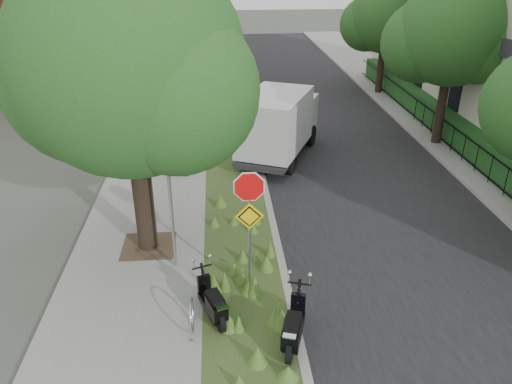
% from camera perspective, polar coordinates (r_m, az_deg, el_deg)
% --- Properties ---
extents(ground, '(120.00, 120.00, 0.00)m').
position_cam_1_polar(ground, '(11.75, 6.51, -13.14)').
color(ground, '#4C5147').
rests_on(ground, ground).
extents(sidewalk_near, '(3.50, 60.00, 0.12)m').
position_cam_1_polar(sidewalk_near, '(20.39, -10.60, 4.61)').
color(sidewalk_near, gray).
rests_on(sidewalk_near, ground).
extents(verge, '(2.00, 60.00, 0.12)m').
position_cam_1_polar(verge, '(20.27, -2.83, 4.92)').
color(verge, '#384E21').
rests_on(verge, ground).
extents(kerb_near, '(0.20, 60.00, 0.13)m').
position_cam_1_polar(kerb_near, '(20.32, 0.00, 5.02)').
color(kerb_near, '#9E9991').
rests_on(kerb_near, ground).
extents(road, '(7.00, 60.00, 0.01)m').
position_cam_1_polar(road, '(20.90, 9.65, 5.07)').
color(road, black).
rests_on(road, ground).
extents(kerb_far, '(0.20, 60.00, 0.13)m').
position_cam_1_polar(kerb_far, '(21.98, 18.59, 5.28)').
color(kerb_far, '#9E9991').
rests_on(kerb_far, ground).
extents(footpath_far, '(3.20, 60.00, 0.12)m').
position_cam_1_polar(footpath_far, '(22.69, 22.57, 5.26)').
color(footpath_far, gray).
rests_on(footpath_far, ground).
extents(street_tree_main, '(6.21, 5.54, 7.66)m').
position_cam_1_polar(street_tree_main, '(12.21, -14.60, 13.04)').
color(street_tree_main, black).
rests_on(street_tree_main, ground).
extents(bare_post, '(0.08, 0.08, 4.00)m').
position_cam_1_polar(bare_post, '(11.98, -9.78, -0.43)').
color(bare_post, '#A5A8AD').
rests_on(bare_post, ground).
extents(bike_hoop, '(0.06, 0.78, 0.77)m').
position_cam_1_polar(bike_hoop, '(10.82, -7.36, -13.83)').
color(bike_hoop, '#A5A8AD').
rests_on(bike_hoop, ground).
extents(sign_assembly, '(0.94, 0.08, 3.22)m').
position_cam_1_polar(sign_assembly, '(10.77, -0.77, -2.00)').
color(sign_assembly, '#A5A8AD').
rests_on(sign_assembly, ground).
extents(fence_far, '(0.04, 24.00, 1.00)m').
position_cam_1_polar(fence_far, '(22.07, 20.50, 6.74)').
color(fence_far, black).
rests_on(fence_far, ground).
extents(hedge_far, '(1.00, 24.00, 1.10)m').
position_cam_1_polar(hedge_far, '(22.37, 22.14, 6.72)').
color(hedge_far, '#19471B').
rests_on(hedge_far, footpath_far).
extents(brick_building, '(9.40, 10.40, 8.30)m').
position_cam_1_polar(brick_building, '(31.94, -19.21, 19.13)').
color(brick_building, maroon).
rests_on(brick_building, ground).
extents(far_tree_b, '(4.83, 4.31, 6.56)m').
position_cam_1_polar(far_tree_b, '(21.16, 21.39, 16.25)').
color(far_tree_b, black).
rests_on(far_tree_b, ground).
extents(far_tree_c, '(4.37, 3.89, 5.93)m').
position_cam_1_polar(far_tree_c, '(28.59, 14.48, 18.50)').
color(far_tree_c, black).
rests_on(far_tree_c, ground).
extents(scooter_near, '(0.70, 1.50, 0.75)m').
position_cam_1_polar(scooter_near, '(11.03, -4.86, -12.87)').
color(scooter_near, black).
rests_on(scooter_near, ground).
extents(scooter_far, '(0.67, 1.65, 0.80)m').
position_cam_1_polar(scooter_far, '(10.38, 4.27, -15.58)').
color(scooter_far, black).
rests_on(scooter_far, ground).
extents(box_truck, '(3.72, 5.30, 2.24)m').
position_cam_1_polar(box_truck, '(19.10, 2.60, 8.04)').
color(box_truck, '#262628').
rests_on(box_truck, ground).
extents(utility_cabinet, '(1.04, 0.82, 1.22)m').
position_cam_1_polar(utility_cabinet, '(17.96, -9.02, 3.95)').
color(utility_cabinet, '#262628').
rests_on(utility_cabinet, ground).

